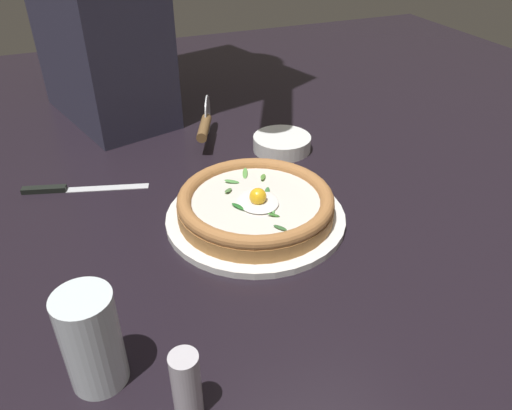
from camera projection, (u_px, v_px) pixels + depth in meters
name	position (u px, v px, depth m)	size (l,w,h in m)	color
ground_plane	(263.00, 225.00, 0.86)	(2.40, 2.40, 0.03)	black
pizza_plate	(256.00, 218.00, 0.84)	(0.31, 0.31, 0.01)	white
pizza	(256.00, 204.00, 0.83)	(0.26, 0.26, 0.06)	#B3773D
side_bowl	(282.00, 143.00, 1.06)	(0.12, 0.12, 0.03)	white
pizza_cutter	(205.00, 123.00, 1.08)	(0.16, 0.08, 0.09)	silver
table_knife	(66.00, 189.00, 0.93)	(0.08, 0.23, 0.01)	silver
drinking_glass	(93.00, 346.00, 0.55)	(0.07, 0.07, 0.13)	silver
pepper_shaker	(186.00, 385.00, 0.52)	(0.03, 0.03, 0.09)	silver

